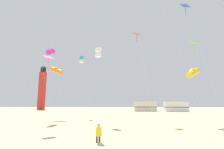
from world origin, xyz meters
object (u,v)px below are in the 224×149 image
at_px(kite_diamond_lime, 195,46).
at_px(rv_van_cream, 145,107).
at_px(kite_tube_magenta, 51,52).
at_px(kite_diamond_rainbow, 48,60).
at_px(kite_box_cyan, 81,60).
at_px(kite_flyer_standing, 99,133).
at_px(kite_diamond_scarlet, 137,38).
at_px(kite_diamond_blue, 185,11).
at_px(kite_box_white, 98,53).
at_px(lighthouse_distant, 42,89).
at_px(kite_tube_gold, 193,73).
at_px(kite_tube_orange, 56,70).
at_px(rv_van_white, 176,107).

height_order(kite_diamond_lime, rv_van_cream, kite_diamond_lime).
distance_m(kite_tube_magenta, kite_diamond_rainbow, 8.87).
bearing_deg(kite_box_cyan, kite_flyer_standing, -72.87).
relative_size(kite_flyer_standing, kite_diamond_scarlet, 0.10).
xyz_separation_m(kite_flyer_standing, kite_box_cyan, (-5.63, 18.27, 9.27)).
xyz_separation_m(kite_diamond_scarlet, rv_van_cream, (4.61, 29.88, -9.58)).
bearing_deg(kite_diamond_blue, kite_flyer_standing, -138.62).
relative_size(kite_box_white, lighthouse_distant, 0.53).
relative_size(kite_tube_gold, kite_box_cyan, 0.62).
distance_m(kite_flyer_standing, kite_diamond_scarlet, 15.75).
bearing_deg(kite_tube_orange, kite_diamond_rainbow, -72.23).
relative_size(kite_diamond_rainbow, rv_van_cream, 1.04).
bearing_deg(kite_diamond_blue, kite_diamond_lime, 40.86).
height_order(kite_tube_gold, kite_tube_orange, kite_tube_orange).
bearing_deg(lighthouse_distant, kite_flyer_standing, -61.32).
xyz_separation_m(kite_diamond_lime, rv_van_white, (6.92, 31.24, -7.39)).
height_order(kite_diamond_blue, kite_diamond_scarlet, kite_diamond_blue).
xyz_separation_m(kite_tube_gold, kite_diamond_rainbow, (-14.93, -4.62, 0.56)).
height_order(kite_tube_gold, kite_diamond_lime, kite_diamond_lime).
distance_m(kite_box_cyan, kite_diamond_rainbow, 14.21).
height_order(kite_tube_magenta, kite_diamond_scarlet, kite_diamond_scarlet).
relative_size(kite_tube_orange, lighthouse_distant, 0.49).
bearing_deg(rv_van_cream, kite_diamond_scarlet, -97.56).
distance_m(kite_diamond_lime, rv_van_cream, 33.57).
relative_size(kite_diamond_rainbow, rv_van_white, 1.04).
relative_size(kite_box_white, kite_tube_orange, 1.09).
relative_size(kite_tube_gold, kite_diamond_rainbow, 0.96).
bearing_deg(kite_tube_orange, kite_diamond_blue, -25.53).
xyz_separation_m(kite_tube_magenta, kite_tube_gold, (18.04, -3.04, -3.76)).
height_order(kite_diamond_blue, rv_van_cream, kite_diamond_blue).
distance_m(kite_tube_magenta, kite_diamond_lime, 18.61).
height_order(kite_tube_gold, kite_diamond_blue, kite_diamond_blue).
height_order(kite_box_cyan, rv_van_white, kite_box_cyan).
bearing_deg(lighthouse_distant, kite_tube_gold, -48.63).
height_order(kite_diamond_blue, kite_box_cyan, kite_diamond_blue).
distance_m(kite_tube_orange, rv_van_cream, 31.27).
bearing_deg(kite_tube_magenta, lighthouse_distant, 116.58).
xyz_separation_m(kite_tube_gold, kite_diamond_blue, (-1.01, -1.66, 6.68)).
bearing_deg(kite_box_cyan, kite_diamond_blue, -37.42).
relative_size(kite_tube_gold, kite_box_white, 0.72).
xyz_separation_m(kite_box_white, rv_van_white, (18.02, 30.42, -7.01)).
bearing_deg(kite_tube_magenta, kite_box_cyan, 64.41).
xyz_separation_m(kite_diamond_scarlet, kite_diamond_lime, (6.16, -2.83, -2.19)).
bearing_deg(kite_diamond_scarlet, kite_box_cyan, 142.86).
bearing_deg(kite_tube_gold, kite_box_cyan, 148.85).
bearing_deg(rv_van_white, kite_flyer_standing, -114.72).
distance_m(kite_diamond_scarlet, rv_van_cream, 31.71).
relative_size(kite_box_white, rv_van_white, 1.38).
bearing_deg(kite_diamond_lime, kite_tube_magenta, 168.62).
height_order(kite_tube_orange, kite_diamond_scarlet, kite_diamond_scarlet).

